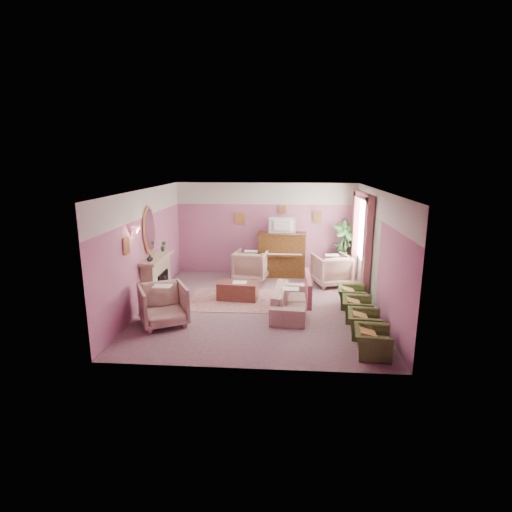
# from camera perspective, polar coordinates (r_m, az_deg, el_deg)

# --- Properties ---
(floor) EXTENTS (5.50, 6.00, 0.01)m
(floor) POSITION_cam_1_polar(r_m,az_deg,el_deg) (9.80, 0.46, -7.16)
(floor) COLOR #705159
(floor) RESTS_ON ground
(ceiling) EXTENTS (5.50, 6.00, 0.01)m
(ceiling) POSITION_cam_1_polar(r_m,az_deg,el_deg) (9.19, 0.49, 9.40)
(ceiling) COLOR white
(ceiling) RESTS_ON wall_back
(wall_back) EXTENTS (5.50, 0.02, 2.80)m
(wall_back) POSITION_cam_1_polar(r_m,az_deg,el_deg) (12.33, 1.43, 3.92)
(wall_back) COLOR #804A75
(wall_back) RESTS_ON floor
(wall_front) EXTENTS (5.50, 0.02, 2.80)m
(wall_front) POSITION_cam_1_polar(r_m,az_deg,el_deg) (6.51, -1.34, -4.96)
(wall_front) COLOR #804A75
(wall_front) RESTS_ON floor
(wall_left) EXTENTS (0.02, 6.00, 2.80)m
(wall_left) POSITION_cam_1_polar(r_m,az_deg,el_deg) (9.96, -15.51, 1.09)
(wall_left) COLOR #804A75
(wall_left) RESTS_ON floor
(wall_right) EXTENTS (0.02, 6.00, 2.80)m
(wall_right) POSITION_cam_1_polar(r_m,az_deg,el_deg) (9.61, 17.06, 0.54)
(wall_right) COLOR #804A75
(wall_right) RESTS_ON floor
(picture_rail_band) EXTENTS (5.50, 0.01, 0.65)m
(picture_rail_band) POSITION_cam_1_polar(r_m,az_deg,el_deg) (12.19, 1.46, 8.90)
(picture_rail_band) COLOR beige
(picture_rail_band) RESTS_ON wall_back
(stripe_panel) EXTENTS (0.01, 3.00, 2.15)m
(stripe_panel) POSITION_cam_1_polar(r_m,az_deg,el_deg) (10.92, 15.42, 0.42)
(stripe_panel) COLOR #9EA690
(stripe_panel) RESTS_ON wall_right
(fireplace_surround) EXTENTS (0.30, 1.40, 1.10)m
(fireplace_surround) POSITION_cam_1_polar(r_m,az_deg,el_deg) (10.30, -14.01, -3.30)
(fireplace_surround) COLOR tan
(fireplace_surround) RESTS_ON floor
(fireplace_inset) EXTENTS (0.18, 0.72, 0.68)m
(fireplace_inset) POSITION_cam_1_polar(r_m,az_deg,el_deg) (10.32, -13.43, -4.12)
(fireplace_inset) COLOR black
(fireplace_inset) RESTS_ON floor
(fire_ember) EXTENTS (0.06, 0.54, 0.10)m
(fire_ember) POSITION_cam_1_polar(r_m,az_deg,el_deg) (10.36, -13.16, -5.07)
(fire_ember) COLOR #FF3100
(fire_ember) RESTS_ON floor
(mantel_shelf) EXTENTS (0.40, 1.55, 0.07)m
(mantel_shelf) POSITION_cam_1_polar(r_m,az_deg,el_deg) (10.15, -14.03, -0.22)
(mantel_shelf) COLOR tan
(mantel_shelf) RESTS_ON fireplace_surround
(hearth) EXTENTS (0.55, 1.50, 0.02)m
(hearth) POSITION_cam_1_polar(r_m,az_deg,el_deg) (10.41, -12.78, -6.17)
(hearth) COLOR tan
(hearth) RESTS_ON floor
(mirror_frame) EXTENTS (0.04, 0.72, 1.20)m
(mirror_frame) POSITION_cam_1_polar(r_m,az_deg,el_deg) (10.06, -15.01, 3.56)
(mirror_frame) COLOR #DAA857
(mirror_frame) RESTS_ON wall_left
(mirror_glass) EXTENTS (0.01, 0.60, 1.06)m
(mirror_glass) POSITION_cam_1_polar(r_m,az_deg,el_deg) (10.05, -14.87, 3.56)
(mirror_glass) COLOR silver
(mirror_glass) RESTS_ON wall_left
(sconce_shade) EXTENTS (0.20, 0.20, 0.16)m
(sconce_shade) POSITION_cam_1_polar(r_m,az_deg,el_deg) (9.03, -16.77, 3.50)
(sconce_shade) COLOR pink
(sconce_shade) RESTS_ON wall_left
(piano) EXTENTS (1.40, 0.60, 1.30)m
(piano) POSITION_cam_1_polar(r_m,az_deg,el_deg) (12.16, 3.69, 0.14)
(piano) COLOR #472810
(piano) RESTS_ON floor
(piano_keyshelf) EXTENTS (1.30, 0.12, 0.06)m
(piano_keyshelf) POSITION_cam_1_polar(r_m,az_deg,el_deg) (11.80, 3.67, 0.08)
(piano_keyshelf) COLOR #472810
(piano_keyshelf) RESTS_ON piano
(piano_keys) EXTENTS (1.20, 0.08, 0.02)m
(piano_keys) POSITION_cam_1_polar(r_m,az_deg,el_deg) (11.79, 3.67, 0.27)
(piano_keys) COLOR white
(piano_keys) RESTS_ON piano
(piano_top) EXTENTS (1.45, 0.65, 0.04)m
(piano_top) POSITION_cam_1_polar(r_m,az_deg,el_deg) (12.02, 3.73, 3.20)
(piano_top) COLOR #472810
(piano_top) RESTS_ON piano
(television) EXTENTS (0.80, 0.12, 0.48)m
(television) POSITION_cam_1_polar(r_m,az_deg,el_deg) (11.92, 3.75, 4.53)
(television) COLOR black
(television) RESTS_ON piano
(print_back_left) EXTENTS (0.30, 0.03, 0.38)m
(print_back_left) POSITION_cam_1_polar(r_m,az_deg,el_deg) (12.31, -2.31, 5.40)
(print_back_left) COLOR #DAA857
(print_back_left) RESTS_ON wall_back
(print_back_right) EXTENTS (0.26, 0.03, 0.34)m
(print_back_right) POSITION_cam_1_polar(r_m,az_deg,el_deg) (12.26, 8.72, 5.50)
(print_back_right) COLOR #DAA857
(print_back_right) RESTS_ON wall_back
(print_back_mid) EXTENTS (0.22, 0.03, 0.26)m
(print_back_mid) POSITION_cam_1_polar(r_m,az_deg,el_deg) (12.19, 3.80, 6.63)
(print_back_mid) COLOR #DAA857
(print_back_mid) RESTS_ON wall_back
(print_left_wall) EXTENTS (0.03, 0.28, 0.36)m
(print_left_wall) POSITION_cam_1_polar(r_m,az_deg,el_deg) (8.79, -18.00, 1.42)
(print_left_wall) COLOR #DAA857
(print_left_wall) RESTS_ON wall_left
(window_blind) EXTENTS (0.03, 1.40, 1.80)m
(window_blind) POSITION_cam_1_polar(r_m,az_deg,el_deg) (11.04, 15.21, 3.88)
(window_blind) COLOR silver
(window_blind) RESTS_ON wall_right
(curtain_left) EXTENTS (0.16, 0.34, 2.60)m
(curtain_left) POSITION_cam_1_polar(r_m,az_deg,el_deg) (10.21, 15.56, 0.80)
(curtain_left) COLOR #A0515A
(curtain_left) RESTS_ON floor
(curtain_right) EXTENTS (0.16, 0.34, 2.60)m
(curtain_right) POSITION_cam_1_polar(r_m,az_deg,el_deg) (11.98, 13.92, 2.75)
(curtain_right) COLOR #A0515A
(curtain_right) RESTS_ON floor
(pelmet) EXTENTS (0.16, 2.20, 0.16)m
(pelmet) POSITION_cam_1_polar(r_m,az_deg,el_deg) (10.92, 15.07, 8.34)
(pelmet) COLOR #A0515A
(pelmet) RESTS_ON wall_right
(mantel_plant) EXTENTS (0.16, 0.16, 0.28)m
(mantel_plant) POSITION_cam_1_polar(r_m,az_deg,el_deg) (10.62, -13.11, 1.37)
(mantel_plant) COLOR #285026
(mantel_plant) RESTS_ON mantel_shelf
(mantel_vase) EXTENTS (0.16, 0.16, 0.16)m
(mantel_vase) POSITION_cam_1_polar(r_m,az_deg,el_deg) (9.66, -14.93, -0.29)
(mantel_vase) COLOR beige
(mantel_vase) RESTS_ON mantel_shelf
(area_rug) EXTENTS (2.52, 1.83, 0.01)m
(area_rug) POSITION_cam_1_polar(r_m,az_deg,el_deg) (10.22, -2.43, -6.25)
(area_rug) COLOR #95625D
(area_rug) RESTS_ON floor
(coffee_table) EXTENTS (1.04, 0.59, 0.45)m
(coffee_table) POSITION_cam_1_polar(r_m,az_deg,el_deg) (10.19, -2.62, -5.01)
(coffee_table) COLOR brown
(coffee_table) RESTS_ON floor
(table_paper) EXTENTS (0.35, 0.28, 0.01)m
(table_paper) POSITION_cam_1_polar(r_m,az_deg,el_deg) (10.11, -2.35, -3.78)
(table_paper) COLOR white
(table_paper) RESTS_ON coffee_table
(sofa) EXTENTS (0.66, 1.97, 0.80)m
(sofa) POSITION_cam_1_polar(r_m,az_deg,el_deg) (9.35, 4.95, -5.65)
(sofa) COLOR tan
(sofa) RESTS_ON floor
(sofa_throw) EXTENTS (0.10, 1.49, 0.55)m
(sofa_throw) POSITION_cam_1_polar(r_m,az_deg,el_deg) (9.30, 7.45, -4.51)
(sofa_throw) COLOR #A0515A
(sofa_throw) RESTS_ON sofa
(floral_armchair_left) EXTENTS (0.93, 0.93, 0.97)m
(floral_armchair_left) POSITION_cam_1_polar(r_m,az_deg,el_deg) (11.76, -0.72, -1.11)
(floral_armchair_left) COLOR tan
(floral_armchair_left) RESTS_ON floor
(floral_armchair_right) EXTENTS (0.93, 0.93, 0.97)m
(floral_armchair_right) POSITION_cam_1_polar(r_m,az_deg,el_deg) (11.47, 10.73, -1.73)
(floral_armchair_right) COLOR tan
(floral_armchair_right) RESTS_ON floor
(floral_armchair_front) EXTENTS (0.93, 0.93, 0.97)m
(floral_armchair_front) POSITION_cam_1_polar(r_m,az_deg,el_deg) (8.82, -13.11, -6.55)
(floral_armchair_front) COLOR tan
(floral_armchair_front) RESTS_ON floor
(olive_chair_a) EXTENTS (0.53, 0.76, 0.65)m
(olive_chair_a) POSITION_cam_1_polar(r_m,az_deg,el_deg) (7.69, 16.32, -11.13)
(olive_chair_a) COLOR #455625
(olive_chair_a) RESTS_ON floor
(olive_chair_b) EXTENTS (0.53, 0.76, 0.65)m
(olive_chair_b) POSITION_cam_1_polar(r_m,az_deg,el_deg) (8.43, 15.20, -8.82)
(olive_chair_b) COLOR #455625
(olive_chair_b) RESTS_ON floor
(olive_chair_c) EXTENTS (0.53, 0.76, 0.65)m
(olive_chair_c) POSITION_cam_1_polar(r_m,az_deg,el_deg) (9.18, 14.27, -6.89)
(olive_chair_c) COLOR #455625
(olive_chair_c) RESTS_ON floor
(olive_chair_d) EXTENTS (0.53, 0.76, 0.65)m
(olive_chair_d) POSITION_cam_1_polar(r_m,az_deg,el_deg) (9.94, 13.49, -5.24)
(olive_chair_d) COLOR #455625
(olive_chair_d) RESTS_ON floor
(side_table) EXTENTS (0.52, 0.52, 0.70)m
(side_table) POSITION_cam_1_polar(r_m,az_deg,el_deg) (12.30, 11.89, -1.41)
(side_table) COLOR white
(side_table) RESTS_ON floor
(side_plant_big) EXTENTS (0.30, 0.30, 0.34)m
(side_plant_big) POSITION_cam_1_polar(r_m,az_deg,el_deg) (12.18, 12.01, 0.95)
(side_plant_big) COLOR #285026
(side_plant_big) RESTS_ON side_table
(side_plant_small) EXTENTS (0.16, 0.16, 0.28)m
(side_plant_small) POSITION_cam_1_polar(r_m,az_deg,el_deg) (12.10, 12.63, 0.70)
(side_plant_small) COLOR #285026
(side_plant_small) RESTS_ON side_table
(palm_pot) EXTENTS (0.34, 0.34, 0.34)m
(palm_pot) POSITION_cam_1_polar(r_m,az_deg,el_deg) (12.28, 12.33, -2.32)
(palm_pot) COLOR #9D3C2A
(palm_pot) RESTS_ON floor
(palm_plant) EXTENTS (0.76, 0.76, 1.44)m
(palm_plant) POSITION_cam_1_polar(r_m,az_deg,el_deg) (12.07, 12.54, 1.74)
(palm_plant) COLOR #285026
(palm_plant) RESTS_ON palm_pot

